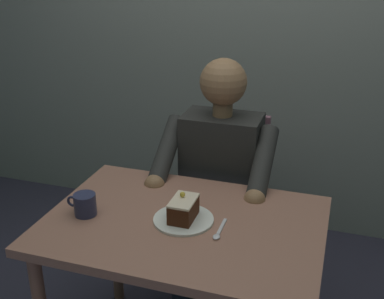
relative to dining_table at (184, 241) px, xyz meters
name	(u,v)px	position (x,y,z in m)	size (l,w,h in m)	color
dining_table	(184,241)	(0.00, 0.00, 0.00)	(1.04, 0.72, 0.71)	#956450
chair	(225,195)	(0.00, -0.65, -0.13)	(0.42, 0.42, 0.89)	#815262
seated_person	(217,185)	(0.00, -0.47, 0.01)	(0.53, 0.58, 1.21)	#2A2A28
dessert_plate	(184,220)	(0.00, 0.00, 0.09)	(0.23, 0.23, 0.01)	white
cake_slice	(184,209)	(0.00, 0.00, 0.14)	(0.09, 0.13, 0.10)	#3F1C0D
coffee_cup	(85,204)	(0.37, 0.07, 0.13)	(0.12, 0.09, 0.09)	#292E4B
dessert_spoon	(219,232)	(-0.15, 0.04, 0.09)	(0.03, 0.14, 0.01)	silver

